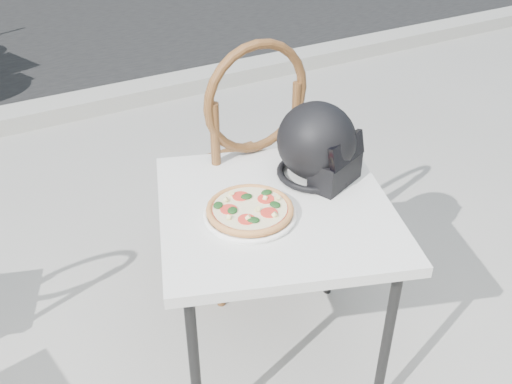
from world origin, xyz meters
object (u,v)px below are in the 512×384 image
cafe_table_main (275,221)px  pizza (250,209)px  cafe_chair_main (243,157)px  plate (250,214)px  helmet (318,146)px

cafe_table_main → pizza: pizza is taller
pizza → cafe_chair_main: size_ratio=0.25×
plate → cafe_table_main: bearing=7.8°
plate → helmet: (0.33, 0.10, 0.11)m
cafe_table_main → plate: bearing=-172.2°
cafe_table_main → plate: 0.13m
plate → cafe_chair_main: (0.23, 0.47, -0.09)m
plate → pizza: 0.02m
cafe_chair_main → cafe_table_main: bearing=72.7°
plate → helmet: helmet is taller
cafe_chair_main → plate: bearing=61.9°
pizza → plate: bearing=-104.0°
cafe_table_main → pizza: (-0.10, -0.01, 0.10)m
cafe_table_main → pizza: 0.14m
plate → pizza: pizza is taller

